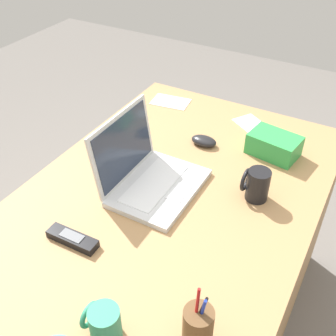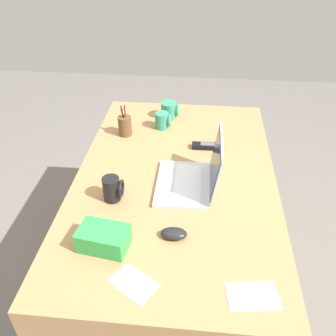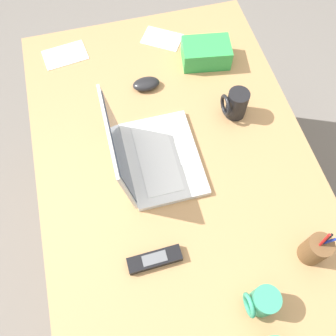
{
  "view_description": "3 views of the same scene",
  "coord_description": "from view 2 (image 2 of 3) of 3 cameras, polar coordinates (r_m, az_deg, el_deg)",
  "views": [
    {
      "loc": [
        -0.8,
        -0.47,
        1.62
      ],
      "look_at": [
        0.06,
        0.01,
        0.85
      ],
      "focal_mm": 43.98,
      "sensor_mm": 36.0,
      "label": 1
    },
    {
      "loc": [
        1.31,
        0.09,
        1.73
      ],
      "look_at": [
        0.08,
        -0.03,
        0.84
      ],
      "focal_mm": 39.31,
      "sensor_mm": 36.0,
      "label": 2
    },
    {
      "loc": [
        -0.49,
        0.16,
        1.79
      ],
      "look_at": [
        0.01,
        0.04,
        0.79
      ],
      "focal_mm": 39.2,
      "sensor_mm": 36.0,
      "label": 3
    }
  ],
  "objects": [
    {
      "name": "ground_plane",
      "position": [
        2.17,
        0.92,
        -17.08
      ],
      "size": [
        6.0,
        6.0,
        0.0
      ],
      "primitive_type": "plane",
      "color": "slate"
    },
    {
      "name": "desk",
      "position": [
        1.89,
        1.02,
        -10.27
      ],
      "size": [
        1.45,
        0.89,
        0.74
      ],
      "primitive_type": "cube",
      "color": "#A87C4F",
      "rests_on": "ground"
    },
    {
      "name": "paper_note_near_laptop",
      "position": [
        1.24,
        -5.37,
        -17.4
      ],
      "size": [
        0.16,
        0.18,
        0.0
      ],
      "primitive_type": "cube",
      "rotation": [
        0.0,
        0.0,
        -0.58
      ],
      "color": "white",
      "rests_on": "desk"
    },
    {
      "name": "coffee_mug_spare",
      "position": [
        2.09,
        0.21,
        8.98
      ],
      "size": [
        0.09,
        0.1,
        0.09
      ],
      "color": "#338C6B",
      "rests_on": "desk"
    },
    {
      "name": "snack_bag",
      "position": [
        1.33,
        -9.97,
        -10.66
      ],
      "size": [
        0.14,
        0.19,
        0.08
      ],
      "primitive_type": "cube",
      "rotation": [
        0.0,
        0.0,
        -0.16
      ],
      "color": "green",
      "rests_on": "desk"
    },
    {
      "name": "coffee_mug_tall",
      "position": [
        1.99,
        -0.85,
        7.38
      ],
      "size": [
        0.07,
        0.08,
        0.09
      ],
      "color": "#338C6B",
      "rests_on": "desk"
    },
    {
      "name": "coffee_mug_white",
      "position": [
        1.5,
        -8.59,
        -3.21
      ],
      "size": [
        0.07,
        0.08,
        0.1
      ],
      "color": "black",
      "rests_on": "desk"
    },
    {
      "name": "paper_note_left",
      "position": [
        1.24,
        12.99,
        -18.75
      ],
      "size": [
        0.12,
        0.17,
        0.0
      ],
      "primitive_type": "cube",
      "rotation": [
        0.0,
        0.0,
        0.14
      ],
      "color": "white",
      "rests_on": "desk"
    },
    {
      "name": "pen_holder",
      "position": [
        1.93,
        -6.7,
        6.54
      ],
      "size": [
        0.07,
        0.07,
        0.17
      ],
      "color": "brown",
      "rests_on": "desk"
    },
    {
      "name": "cordless_phone",
      "position": [
        1.84,
        6.13,
        3.4
      ],
      "size": [
        0.05,
        0.15,
        0.03
      ],
      "color": "black",
      "rests_on": "desk"
    },
    {
      "name": "computer_mouse",
      "position": [
        1.36,
        0.91,
        -10.12
      ],
      "size": [
        0.06,
        0.1,
        0.03
      ],
      "primitive_type": "ellipsoid",
      "rotation": [
        0.0,
        0.0,
        0.01
      ],
      "color": "black",
      "rests_on": "desk"
    },
    {
      "name": "laptop",
      "position": [
        1.56,
        3.98,
        -1.46
      ],
      "size": [
        0.31,
        0.26,
        0.24
      ],
      "color": "silver",
      "rests_on": "desk"
    }
  ]
}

